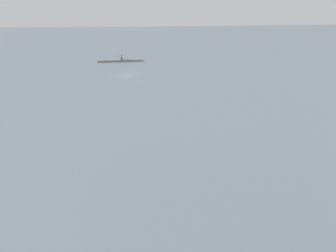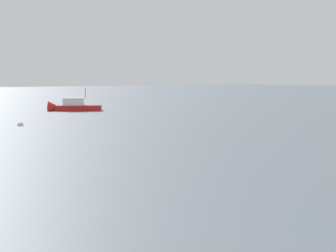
{
  "view_description": "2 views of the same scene",
  "coord_description": "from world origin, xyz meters",
  "views": [
    {
      "loc": [
        4.13,
        62.57,
        11.77
      ],
      "look_at": [
        -1.8,
        33.94,
        1.01
      ],
      "focal_mm": 32.74,
      "sensor_mm": 36.0,
      "label": 1
    },
    {
      "loc": [
        -22.28,
        50.82,
        5.02
      ],
      "look_at": [
        4.5,
        28.67,
        1.49
      ],
      "focal_mm": 50.13,
      "sensor_mm": 36.0,
      "label": 2
    }
  ],
  "objects": [
    {
      "name": "mooring_buoy_near",
      "position": [
        25.99,
        31.33,
        0.11
      ],
      "size": [
        0.63,
        0.63,
        0.63
      ],
      "color": "white",
      "rests_on": "ground_plane"
    },
    {
      "name": "motorboat_red_near",
      "position": [
        43.42,
        16.21,
        0.48
      ],
      "size": [
        6.77,
        7.99,
        4.54
      ],
      "rotation": [
        0.0,
        0.0,
        5.65
      ],
      "color": "red",
      "rests_on": "ground_plane"
    }
  ]
}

